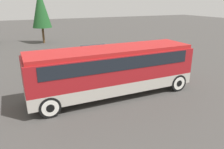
{
  "coord_description": "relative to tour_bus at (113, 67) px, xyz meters",
  "views": [
    {
      "loc": [
        -5.12,
        -11.06,
        5.44
      ],
      "look_at": [
        0.0,
        0.0,
        1.3
      ],
      "focal_mm": 35.0,
      "sensor_mm": 36.0,
      "label": 1
    }
  ],
  "objects": [
    {
      "name": "parked_car_far",
      "position": [
        -0.53,
        5.12,
        -1.07
      ],
      "size": [
        4.13,
        1.81,
        1.36
      ],
      "color": "black",
      "rests_on": "ground_plane"
    },
    {
      "name": "ground_plane",
      "position": [
        -0.1,
        -0.0,
        -1.75
      ],
      "size": [
        120.0,
        120.0,
        0.0
      ],
      "primitive_type": "plane",
      "color": "#423F3D"
    },
    {
      "name": "parked_car_mid",
      "position": [
        1.93,
        7.72,
        -1.02
      ],
      "size": [
        4.6,
        1.94,
        1.45
      ],
      "color": "#BCBCC1",
      "rests_on": "ground_plane"
    },
    {
      "name": "tree_center",
      "position": [
        -1.25,
        19.37,
        2.78
      ],
      "size": [
        2.46,
        2.46,
        7.02
      ],
      "color": "brown",
      "rests_on": "ground_plane"
    },
    {
      "name": "parked_car_near",
      "position": [
        3.7,
        5.47,
        -1.05
      ],
      "size": [
        4.63,
        1.89,
        1.39
      ],
      "color": "maroon",
      "rests_on": "ground_plane"
    },
    {
      "name": "tour_bus",
      "position": [
        0.0,
        0.0,
        0.0
      ],
      "size": [
        9.8,
        2.64,
        2.89
      ],
      "color": "#B7B2A8",
      "rests_on": "ground_plane"
    }
  ]
}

